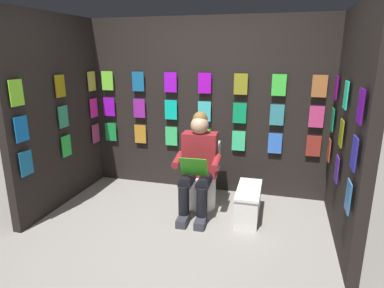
# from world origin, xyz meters

# --- Properties ---
(ground_plane) EXTENTS (30.00, 30.00, 0.00)m
(ground_plane) POSITION_xyz_m (0.00, 0.00, 0.00)
(ground_plane) COLOR gray
(display_wall_back) EXTENTS (3.27, 0.14, 2.28)m
(display_wall_back) POSITION_xyz_m (0.00, -1.74, 1.14)
(display_wall_back) COLOR black
(display_wall_back) RESTS_ON ground
(display_wall_left) EXTENTS (0.14, 1.69, 2.28)m
(display_wall_left) POSITION_xyz_m (-1.63, -0.85, 1.14)
(display_wall_left) COLOR black
(display_wall_left) RESTS_ON ground
(display_wall_right) EXTENTS (0.14, 1.69, 2.28)m
(display_wall_right) POSITION_xyz_m (1.63, -0.85, 1.14)
(display_wall_right) COLOR black
(display_wall_right) RESTS_ON ground
(toilet) EXTENTS (0.41, 0.56, 0.77)m
(toilet) POSITION_xyz_m (-0.08, -1.20, 0.33)
(toilet) COLOR white
(toilet) RESTS_ON ground
(person_reading) EXTENTS (0.54, 0.70, 1.19)m
(person_reading) POSITION_xyz_m (-0.09, -0.98, 0.60)
(person_reading) COLOR maroon
(person_reading) RESTS_ON ground
(comic_longbox_near) EXTENTS (0.27, 0.65, 0.36)m
(comic_longbox_near) POSITION_xyz_m (-0.68, -1.00, 0.18)
(comic_longbox_near) COLOR white
(comic_longbox_near) RESTS_ON ground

